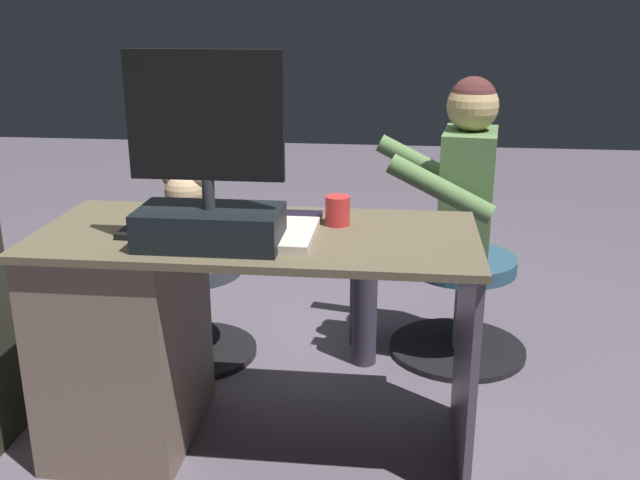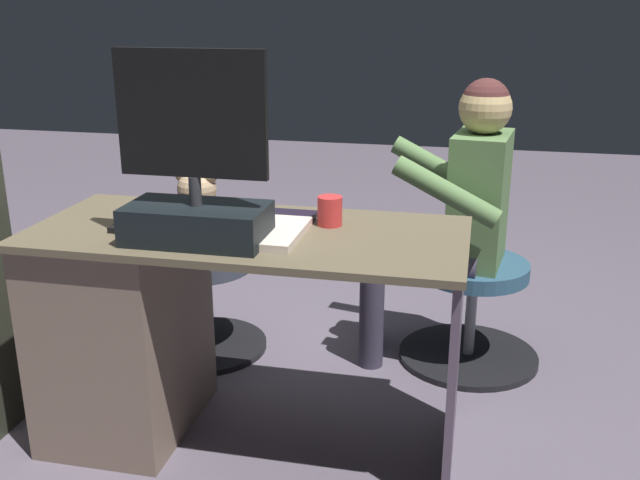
{
  "view_description": "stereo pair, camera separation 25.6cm",
  "coord_description": "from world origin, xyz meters",
  "px_view_note": "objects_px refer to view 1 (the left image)",
  "views": [
    {
      "loc": [
        -0.43,
        2.4,
        1.42
      ],
      "look_at": [
        -0.16,
        -0.01,
        0.61
      ],
      "focal_mm": 41.01,
      "sensor_mm": 36.0,
      "label": 1
    },
    {
      "loc": [
        -0.68,
        2.36,
        1.42
      ],
      "look_at": [
        -0.16,
        -0.01,
        0.61
      ],
      "focal_mm": 41.01,
      "sensor_mm": 36.0,
      "label": 2
    }
  ],
  "objects_px": {
    "cup": "(338,211)",
    "person": "(445,199)",
    "keyboard": "(256,217)",
    "tv_remote": "(130,230)",
    "visitor_chair": "(460,300)",
    "desk": "(152,330)",
    "monitor": "(209,195)",
    "computer_mouse": "(170,215)",
    "office_chair_teddy": "(191,299)",
    "teddy_bear": "(187,219)"
  },
  "relations": [
    {
      "from": "computer_mouse",
      "to": "cup",
      "type": "bearing_deg",
      "value": -179.15
    },
    {
      "from": "person",
      "to": "cup",
      "type": "bearing_deg",
      "value": 59.5
    },
    {
      "from": "desk",
      "to": "monitor",
      "type": "relative_size",
      "value": 2.45
    },
    {
      "from": "visitor_chair",
      "to": "person",
      "type": "distance_m",
      "value": 0.44
    },
    {
      "from": "computer_mouse",
      "to": "cup",
      "type": "distance_m",
      "value": 0.54
    },
    {
      "from": "office_chair_teddy",
      "to": "keyboard",
      "type": "bearing_deg",
      "value": 128.32
    },
    {
      "from": "cup",
      "to": "computer_mouse",
      "type": "bearing_deg",
      "value": 0.85
    },
    {
      "from": "monitor",
      "to": "office_chair_teddy",
      "type": "relative_size",
      "value": 1.05
    },
    {
      "from": "teddy_bear",
      "to": "visitor_chair",
      "type": "bearing_deg",
      "value": -173.2
    },
    {
      "from": "office_chair_teddy",
      "to": "cup",
      "type": "bearing_deg",
      "value": 142.41
    },
    {
      "from": "desk",
      "to": "monitor",
      "type": "xyz_separation_m",
      "value": [
        -0.25,
        0.14,
        0.5
      ]
    },
    {
      "from": "office_chair_teddy",
      "to": "monitor",
      "type": "bearing_deg",
      "value": 111.99
    },
    {
      "from": "cup",
      "to": "office_chair_teddy",
      "type": "xyz_separation_m",
      "value": [
        0.64,
        -0.5,
        -0.54
      ]
    },
    {
      "from": "office_chair_teddy",
      "to": "person",
      "type": "bearing_deg",
      "value": -172.53
    },
    {
      "from": "desk",
      "to": "monitor",
      "type": "distance_m",
      "value": 0.57
    },
    {
      "from": "computer_mouse",
      "to": "visitor_chair",
      "type": "relative_size",
      "value": 0.17
    },
    {
      "from": "office_chair_teddy",
      "to": "visitor_chair",
      "type": "height_order",
      "value": "same"
    },
    {
      "from": "office_chair_teddy",
      "to": "tv_remote",
      "type": "bearing_deg",
      "value": 92.18
    },
    {
      "from": "cup",
      "to": "person",
      "type": "bearing_deg",
      "value": -120.5
    },
    {
      "from": "office_chair_teddy",
      "to": "teddy_bear",
      "type": "height_order",
      "value": "teddy_bear"
    },
    {
      "from": "tv_remote",
      "to": "office_chair_teddy",
      "type": "relative_size",
      "value": 0.29
    },
    {
      "from": "monitor",
      "to": "cup",
      "type": "relative_size",
      "value": 5.95
    },
    {
      "from": "teddy_bear",
      "to": "person",
      "type": "xyz_separation_m",
      "value": [
        -1.01,
        -0.12,
        0.08
      ]
    },
    {
      "from": "computer_mouse",
      "to": "teddy_bear",
      "type": "xyz_separation_m",
      "value": [
        0.1,
        -0.52,
        -0.17
      ]
    },
    {
      "from": "keyboard",
      "to": "person",
      "type": "bearing_deg",
      "value": -136.21
    },
    {
      "from": "person",
      "to": "tv_remote",
      "type": "bearing_deg",
      "value": 38.4
    },
    {
      "from": "cup",
      "to": "person",
      "type": "distance_m",
      "value": 0.74
    },
    {
      "from": "tv_remote",
      "to": "visitor_chair",
      "type": "height_order",
      "value": "tv_remote"
    },
    {
      "from": "tv_remote",
      "to": "person",
      "type": "height_order",
      "value": "person"
    },
    {
      "from": "desk",
      "to": "computer_mouse",
      "type": "relative_size",
      "value": 14.06
    },
    {
      "from": "desk",
      "to": "tv_remote",
      "type": "bearing_deg",
      "value": 63.28
    },
    {
      "from": "desk",
      "to": "person",
      "type": "bearing_deg",
      "value": -142.72
    },
    {
      "from": "office_chair_teddy",
      "to": "person",
      "type": "xyz_separation_m",
      "value": [
        -1.01,
        -0.13,
        0.42
      ]
    },
    {
      "from": "monitor",
      "to": "computer_mouse",
      "type": "distance_m",
      "value": 0.33
    },
    {
      "from": "keyboard",
      "to": "office_chair_teddy",
      "type": "relative_size",
      "value": 0.8
    },
    {
      "from": "monitor",
      "to": "visitor_chair",
      "type": "height_order",
      "value": "monitor"
    },
    {
      "from": "cup",
      "to": "office_chair_teddy",
      "type": "distance_m",
      "value": 0.98
    },
    {
      "from": "desk",
      "to": "tv_remote",
      "type": "relative_size",
      "value": 9.0
    },
    {
      "from": "tv_remote",
      "to": "visitor_chair",
      "type": "xyz_separation_m",
      "value": [
        -1.07,
        -0.8,
        -0.52
      ]
    },
    {
      "from": "keyboard",
      "to": "office_chair_teddy",
      "type": "distance_m",
      "value": 0.79
    },
    {
      "from": "teddy_bear",
      "to": "person",
      "type": "bearing_deg",
      "value": -173.26
    },
    {
      "from": "cup",
      "to": "person",
      "type": "xyz_separation_m",
      "value": [
        -0.37,
        -0.63,
        -0.12
      ]
    },
    {
      "from": "teddy_bear",
      "to": "computer_mouse",
      "type": "bearing_deg",
      "value": 101.36
    },
    {
      "from": "tv_remote",
      "to": "desk",
      "type": "bearing_deg",
      "value": -114.82
    },
    {
      "from": "keyboard",
      "to": "teddy_bear",
      "type": "height_order",
      "value": "teddy_bear"
    },
    {
      "from": "cup",
      "to": "tv_remote",
      "type": "bearing_deg",
      "value": 14.12
    },
    {
      "from": "cup",
      "to": "teddy_bear",
      "type": "xyz_separation_m",
      "value": [
        0.64,
        -0.51,
        -0.2
      ]
    },
    {
      "from": "monitor",
      "to": "tv_remote",
      "type": "bearing_deg",
      "value": -17.4
    },
    {
      "from": "visitor_chair",
      "to": "desk",
      "type": "bearing_deg",
      "value": 35.37
    },
    {
      "from": "computer_mouse",
      "to": "tv_remote",
      "type": "bearing_deg",
      "value": 61.84
    }
  ]
}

